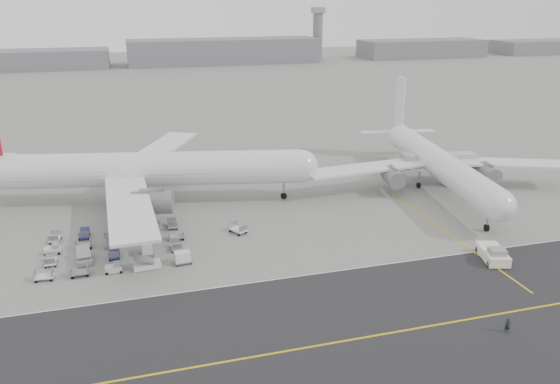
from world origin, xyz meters
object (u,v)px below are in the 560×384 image
object	(u,v)px
control_tower	(318,33)
pushback_tug	(493,254)
airliner_a	(145,169)
airliner_b	(437,162)
ground_crew_a	(508,326)
jet_bridge	(440,161)

from	to	relation	value
control_tower	pushback_tug	size ratio (longest dim) A/B	3.69
pushback_tug	airliner_a	bearing A→B (deg)	156.75
control_tower	airliner_b	size ratio (longest dim) A/B	0.57
ground_crew_a	airliner_a	bearing A→B (deg)	142.27
airliner_b	pushback_tug	xyz separation A→B (m)	(-8.95, -31.08, -4.49)
control_tower	airliner_b	world-z (taller)	control_tower
airliner_a	jet_bridge	bearing A→B (deg)	-81.91
control_tower	jet_bridge	bearing A→B (deg)	-103.60
control_tower	airliner_b	xyz separation A→B (m)	(-60.07, -239.19, -10.78)
control_tower	airliner_a	distance (m)	259.40
airliner_a	jet_bridge	size ratio (longest dim) A/B	3.86
jet_bridge	airliner_b	bearing A→B (deg)	-120.80
airliner_a	pushback_tug	bearing A→B (deg)	-117.28
control_tower	airliner_a	bearing A→B (deg)	-116.67
ground_crew_a	pushback_tug	bearing A→B (deg)	76.51
jet_bridge	ground_crew_a	xyz separation A→B (m)	(-21.97, -50.87, -3.40)
airliner_a	airliner_b	size ratio (longest dim) A/B	1.17
airliner_a	jet_bridge	world-z (taller)	airliner_a
control_tower	jet_bridge	world-z (taller)	control_tower
airliner_b	jet_bridge	world-z (taller)	airliner_b
airliner_a	jet_bridge	xyz separation A→B (m)	(59.32, -4.00, -2.12)
control_tower	ground_crew_a	size ratio (longest dim) A/B	17.21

